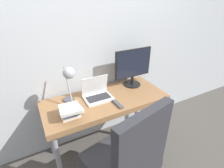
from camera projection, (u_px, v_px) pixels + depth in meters
name	position (u px, v px, depth m)	size (l,w,h in m)	color
ground_plane	(117.00, 165.00, 2.06)	(12.00, 12.00, 0.00)	#514C47
wall_back	(91.00, 42.00, 1.96)	(8.00, 0.05, 2.60)	silver
desk	(105.00, 104.00, 1.97)	(1.36, 0.58, 0.76)	#996B42
laptop	(97.00, 94.00, 1.93)	(0.30, 0.23, 0.24)	silver
monitor	(133.00, 66.00, 2.11)	(0.48, 0.21, 0.46)	black
desk_lamp	(69.00, 78.00, 1.63)	(0.12, 0.29, 0.45)	#4C4C51
office_chair	(128.00, 157.00, 1.40)	(0.64, 0.62, 1.15)	black
book_stack	(70.00, 111.00, 1.63)	(0.23, 0.21, 0.12)	silver
tv_remote	(118.00, 104.00, 1.82)	(0.05, 0.17, 0.02)	#4C4C51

